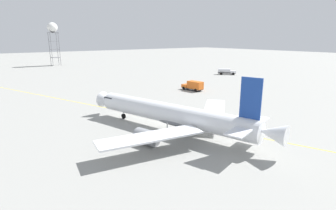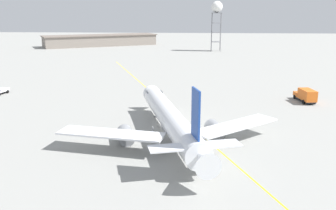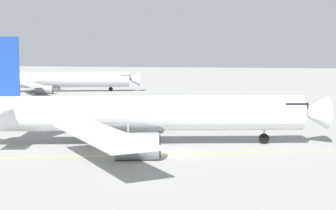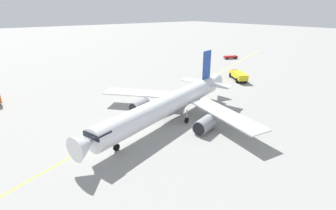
{
  "view_description": "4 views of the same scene",
  "coord_description": "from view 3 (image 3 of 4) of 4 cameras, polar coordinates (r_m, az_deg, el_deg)",
  "views": [
    {
      "loc": [
        33.29,
        41.66,
        17.04
      ],
      "look_at": [
        3.22,
        1.17,
        4.24
      ],
      "focal_mm": 28.63,
      "sensor_mm": 36.0,
      "label": 1
    },
    {
      "loc": [
        0.96,
        60.94,
        20.45
      ],
      "look_at": [
        5.23,
        0.45,
        4.77
      ],
      "focal_mm": 38.82,
      "sensor_mm": 36.0,
      "label": 2
    },
    {
      "loc": [
        -45.12,
        -10.89,
        9.62
      ],
      "look_at": [
        1.2,
        0.6,
        4.66
      ],
      "focal_mm": 52.65,
      "sensor_mm": 36.0,
      "label": 3
    },
    {
      "loc": [
        38.18,
        -22.04,
        19.78
      ],
      "look_at": [
        4.85,
        3.89,
        3.44
      ],
      "focal_mm": 26.53,
      "sensor_mm": 36.0,
      "label": 4
    }
  ],
  "objects": [
    {
      "name": "airliner_main",
      "position": [
        52.29,
        -3.26,
        -1.22
      ],
      "size": [
        34.8,
        39.12,
        11.48
      ],
      "rotation": [
        0.0,
        0.0,
        4.99
      ],
      "color": "white",
      "rests_on": "ground_plane"
    },
    {
      "name": "taxiway_centreline",
      "position": [
        47.33,
        -3.94,
        -5.8
      ],
      "size": [
        69.34,
        185.55,
        0.01
      ],
      "rotation": [
        0.0,
        0.0,
        5.07
      ],
      "color": "yellow",
      "rests_on": "ground_plane"
    },
    {
      "name": "airliner_secondary",
      "position": [
        128.96,
        -13.65,
        2.77
      ],
      "size": [
        34.45,
        44.27,
        11.68
      ],
      "rotation": [
        0.0,
        0.0,
        5.08
      ],
      "color": "#B2B7C1",
      "rests_on": "ground_plane"
    },
    {
      "name": "ground_plane",
      "position": [
        47.41,
        0.35,
        -5.77
      ],
      "size": [
        600.0,
        600.0,
        0.0
      ],
      "primitive_type": "plane",
      "color": "gray"
    }
  ]
}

